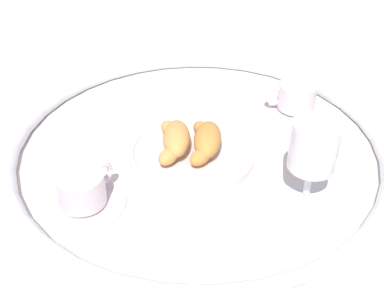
# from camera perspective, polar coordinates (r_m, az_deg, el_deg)

# --- Properties ---
(ground_plane) EXTENTS (2.20, 2.20, 0.00)m
(ground_plane) POSITION_cam_1_polar(r_m,az_deg,el_deg) (0.94, 0.65, -0.61)
(ground_plane) COLOR silver
(table_chrome_rim) EXTENTS (0.69, 0.69, 0.02)m
(table_chrome_rim) POSITION_cam_1_polar(r_m,az_deg,el_deg) (0.94, 0.66, -0.02)
(table_chrome_rim) COLOR silver
(table_chrome_rim) RESTS_ON ground_plane
(pastry_plate) EXTENTS (0.23, 0.23, 0.02)m
(pastry_plate) POSITION_cam_1_polar(r_m,az_deg,el_deg) (0.92, 0.00, -0.99)
(pastry_plate) COLOR silver
(pastry_plate) RESTS_ON ground_plane
(croissant_large) EXTENTS (0.14, 0.08, 0.04)m
(croissant_large) POSITION_cam_1_polar(r_m,az_deg,el_deg) (0.90, 1.55, 0.42)
(croissant_large) COLOR #CC893D
(croissant_large) RESTS_ON pastry_plate
(croissant_small) EXTENTS (0.14, 0.07, 0.04)m
(croissant_small) POSITION_cam_1_polar(r_m,az_deg,el_deg) (0.90, -1.95, 0.53)
(croissant_small) COLOR #D6994C
(croissant_small) RESTS_ON pastry_plate
(coffee_cup_near) EXTENTS (0.14, 0.14, 0.06)m
(coffee_cup_near) POSITION_cam_1_polar(r_m,az_deg,el_deg) (1.06, 11.52, 4.88)
(coffee_cup_near) COLOR silver
(coffee_cup_near) RESTS_ON ground_plane
(coffee_cup_far) EXTENTS (0.14, 0.14, 0.06)m
(coffee_cup_far) POSITION_cam_1_polar(r_m,az_deg,el_deg) (0.83, -12.14, -5.32)
(coffee_cup_far) COLOR silver
(coffee_cup_far) RESTS_ON ground_plane
(juice_glass_left) EXTENTS (0.08, 0.08, 0.14)m
(juice_glass_left) POSITION_cam_1_polar(r_m,az_deg,el_deg) (0.81, 13.45, -0.68)
(juice_glass_left) COLOR white
(juice_glass_left) RESTS_ON ground_plane
(sugar_packet) EXTENTS (0.06, 0.06, 0.01)m
(sugar_packet) POSITION_cam_1_polar(r_m,az_deg,el_deg) (1.00, -7.76, 1.86)
(sugar_packet) COLOR white
(sugar_packet) RESTS_ON ground_plane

